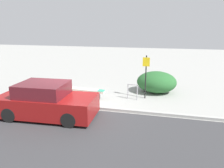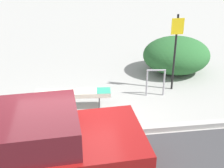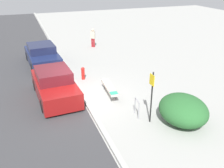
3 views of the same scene
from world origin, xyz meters
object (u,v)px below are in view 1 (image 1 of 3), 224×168
object	(u,v)px
bench	(87,90)
sign_post	(146,73)
bike_rack	(133,90)
parked_car_near	(47,102)
fire_hydrant	(36,92)

from	to	relation	value
bench	sign_post	xyz separation A→B (m)	(3.01, 0.76, 0.94)
bike_rack	parked_car_near	bearing A→B (deg)	-135.67
parked_car_near	bench	bearing A→B (deg)	70.40
bench	sign_post	size ratio (longest dim) A/B	0.89
bike_rack	fire_hydrant	xyz separation A→B (m)	(-4.92, -1.19, -0.09)
fire_hydrant	parked_car_near	xyz separation A→B (m)	(1.75, -1.91, 0.26)
fire_hydrant	parked_car_near	distance (m)	2.60
fire_hydrant	parked_car_near	bearing A→B (deg)	-47.65
bench	fire_hydrant	distance (m)	2.65
bike_rack	fire_hydrant	world-z (taller)	bike_rack
bike_rack	fire_hydrant	size ratio (longest dim) A/B	1.08
sign_post	fire_hydrant	size ratio (longest dim) A/B	3.01
bench	fire_hydrant	xyz separation A→B (m)	(-2.54, -0.76, -0.03)
bike_rack	sign_post	distance (m)	1.13
sign_post	fire_hydrant	distance (m)	5.83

